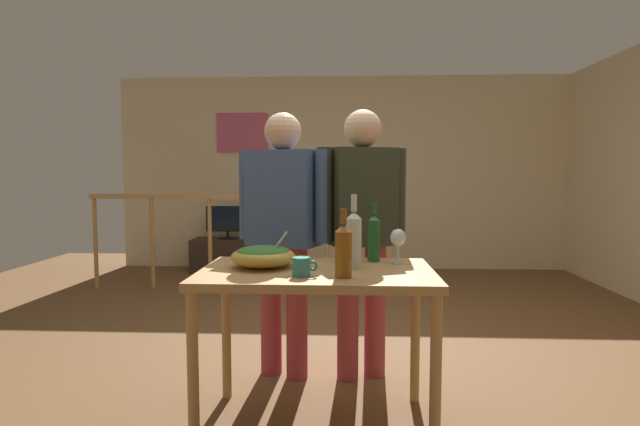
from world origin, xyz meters
name	(u,v)px	position (x,y,z in m)	size (l,w,h in m)	color
ground_plane	(339,357)	(0.00, 0.00, 0.00)	(8.66, 8.66, 0.00)	brown
back_wall	(342,173)	(0.00, 3.33, 1.26)	(5.89, 0.10, 2.52)	beige
framed_picture	(242,133)	(-1.32, 3.27, 1.79)	(0.68, 0.03, 0.51)	#C34F70
stair_railing	(286,227)	(-0.59, 1.98, 0.68)	(3.26, 0.10, 1.08)	#B2844C
tv_console	(228,255)	(-1.47, 2.98, 0.21)	(0.90, 0.40, 0.42)	#38281E
flat_screen_tv	(227,220)	(-1.47, 2.95, 0.67)	(0.52, 0.12, 0.42)	black
serving_table	(317,289)	(-0.10, -0.95, 0.69)	(1.12, 0.70, 0.79)	#B2844C
salad_bowl	(263,255)	(-0.37, -0.90, 0.85)	(0.32, 0.32, 0.18)	gold
wine_glass	(398,239)	(0.31, -0.77, 0.92)	(0.08, 0.08, 0.18)	silver
wine_bottle_clear	(354,238)	(0.08, -0.91, 0.94)	(0.08, 0.08, 0.36)	silver
wine_bottle_green	(374,237)	(0.19, -0.71, 0.92)	(0.07, 0.07, 0.31)	#1E5628
wine_bottle_amber	(343,249)	(0.03, -1.13, 0.92)	(0.08, 0.08, 0.31)	brown
mug_teal	(302,267)	(-0.16, -1.12, 0.83)	(0.12, 0.08, 0.09)	teal
mug_white	(345,254)	(0.04, -0.76, 0.83)	(0.12, 0.08, 0.09)	white
person_standing_left	(283,222)	(-0.34, -0.32, 0.96)	(0.58, 0.36, 1.62)	#9E3842
person_standing_right	(362,222)	(0.14, -0.32, 0.96)	(0.54, 0.34, 1.63)	#9E3842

